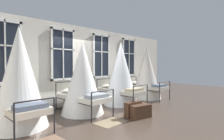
{
  "coord_description": "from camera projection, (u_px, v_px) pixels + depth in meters",
  "views": [
    {
      "loc": [
        -4.25,
        -4.82,
        1.54
      ],
      "look_at": [
        0.48,
        -0.12,
        1.34
      ],
      "focal_mm": 29.04,
      "sensor_mm": 36.0,
      "label": 1
    }
  ],
  "objects": [
    {
      "name": "back_wall_with_windows",
      "position": [
        82.0,
        65.0,
        7.16
      ],
      "size": [
        10.98,
        0.1,
        3.01
      ],
      "primitive_type": "cube",
      "color": "beige",
      "rests_on": "ground"
    },
    {
      "name": "suitcase_dark",
      "position": [
        133.0,
        109.0,
        5.34
      ],
      "size": [
        0.58,
        0.28,
        0.47
      ],
      "rotation": [
        0.0,
        0.0,
        -0.13
      ],
      "color": "#472D1E",
      "rests_on": "ground"
    },
    {
      "name": "cot_third",
      "position": [
        121.0,
        74.0,
        6.99
      ],
      "size": [
        1.34,
        1.91,
        2.41
      ],
      "rotation": [
        0.0,
        0.0,
        1.57
      ],
      "color": "black",
      "rests_on": "ground"
    },
    {
      "name": "window_bank",
      "position": [
        84.0,
        76.0,
        7.08
      ],
      "size": [
        6.42,
        0.1,
        2.74
      ],
      "color": "black",
      "rests_on": "ground"
    },
    {
      "name": "cot_first",
      "position": [
        19.0,
        79.0,
        4.38
      ],
      "size": [
        1.34,
        1.91,
        2.48
      ],
      "rotation": [
        0.0,
        0.0,
        1.57
      ],
      "color": "black",
      "rests_on": "ground"
    },
    {
      "name": "cot_fourth",
      "position": [
        146.0,
        73.0,
        8.27
      ],
      "size": [
        1.34,
        1.93,
        2.36
      ],
      "rotation": [
        0.0,
        0.0,
        1.54
      ],
      "color": "black",
      "rests_on": "ground"
    },
    {
      "name": "ground",
      "position": [
        100.0,
        108.0,
        6.46
      ],
      "size": [
        19.95,
        19.95,
        0.0
      ],
      "primitive_type": "plane",
      "color": "#4C3D33"
    },
    {
      "name": "rug_second",
      "position": [
        110.0,
        122.0,
        4.79
      ],
      "size": [
        0.81,
        0.58,
        0.01
      ],
      "primitive_type": "cube",
      "rotation": [
        0.0,
        0.0,
        0.03
      ],
      "color": "#8E7A5B",
      "rests_on": "ground"
    },
    {
      "name": "travel_trunk",
      "position": [
        139.0,
        111.0,
        5.25
      ],
      "size": [
        0.71,
        0.52,
        0.38
      ],
      "primitive_type": "cube",
      "rotation": [
        0.0,
        0.0,
        -0.2
      ],
      "color": "#472D1E",
      "rests_on": "ground"
    },
    {
      "name": "cot_second",
      "position": [
        83.0,
        79.0,
        5.69
      ],
      "size": [
        1.34,
        1.92,
        2.27
      ],
      "rotation": [
        0.0,
        0.0,
        1.58
      ],
      "color": "black",
      "rests_on": "ground"
    }
  ]
}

